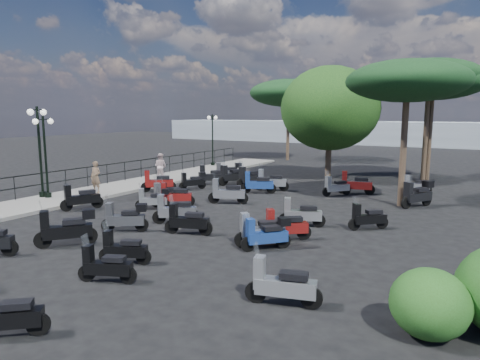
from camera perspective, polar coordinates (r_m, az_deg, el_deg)
The scene contains 45 objects.
ground at distance 18.69m, azimuth -5.76°, elevation -3.79°, with size 120.00×120.00×0.00m, color black.
sidewalk at distance 25.08m, azimuth -13.74°, elevation -0.58°, with size 3.00×30.00×0.15m, color slate.
railing at distance 25.74m, azimuth -16.20°, elevation 1.41°, with size 0.04×26.04×1.10m.
lamp_post_0 at distance 22.17m, azimuth -25.17°, elevation 4.14°, with size 0.64×1.19×4.26m.
lamp_post_1 at distance 21.94m, azimuth -24.54°, elevation 3.47°, with size 0.37×1.12×3.81m.
lamp_post_2 at distance 32.72m, azimuth -3.69°, elevation 5.82°, with size 0.31×1.14×3.86m.
woman at distance 22.51m, azimuth -18.68°, elevation 0.38°, with size 0.58×0.38×1.58m, color brown.
pedestrian_far at distance 26.10m, azimuth -10.56°, elevation 1.80°, with size 0.77×0.60×1.58m, color #C7AAAE.
scooter_1 at distance 19.47m, azimuth -20.47°, elevation -2.31°, with size 0.96×1.66×1.43m.
scooter_2 at distance 19.16m, azimuth -8.69°, elevation -2.11°, with size 1.52×0.98×1.35m.
scooter_3 at distance 23.24m, azimuth -6.33°, elevation -0.16°, with size 0.99×1.33×1.21m.
scooter_4 at distance 22.83m, azimuth -10.93°, elevation -0.30°, with size 1.46×1.29×1.46m.
scooter_5 at distance 26.10m, azimuth -1.61°, elevation 1.07°, with size 1.41×1.40×1.44m.
scooter_7 at distance 15.42m, azimuth -15.05°, elevation -4.90°, with size 1.45×1.02×1.30m.
scooter_8 at distance 18.69m, azimuth -11.52°, elevation -2.54°, with size 1.27×0.99×1.18m.
scooter_9 at distance 19.34m, azimuth -9.58°, elevation -2.02°, with size 0.96×1.55×1.35m.
scooter_10 at distance 24.62m, azimuth -3.64°, elevation 0.60°, with size 1.73×0.98×1.47m.
scooter_11 at distance 24.02m, azimuth 1.33°, elevation 0.33°, with size 0.94×1.78×1.50m.
scooter_12 at distance 9.22m, azimuth -28.99°, elevation -15.66°, with size 1.20×1.07×1.21m.
scooter_13 at distance 14.33m, azimuth -22.12°, elevation -6.02°, with size 1.31×1.56×1.48m.
scooter_14 at distance 16.16m, azimuth -8.66°, elevation -4.07°, with size 1.53×1.12×1.42m.
scooter_15 at distance 19.45m, azimuth -1.71°, elevation -1.72°, with size 1.72×0.97×1.47m.
scooter_16 at distance 21.97m, azimuth 2.38°, elevation -0.51°, with size 1.68×1.00×1.45m.
scooter_17 at distance 22.77m, azimuth 4.14°, elevation -0.19°, with size 1.77×0.84×1.46m.
scooter_18 at distance 12.24m, azimuth -15.28°, elevation -8.90°, with size 1.40×0.75×1.18m.
scooter_19 at distance 14.67m, azimuth -7.05°, elevation -5.46°, with size 1.63×0.78×1.34m.
scooter_20 at distance 13.95m, azimuth 5.98°, elevation -6.18°, with size 1.37×1.16×1.35m.
scooter_21 at distance 15.71m, azimuth 8.12°, elevation -4.51°, with size 1.60×0.86×1.35m.
scooter_22 at distance 21.89m, azimuth 12.68°, elevation -0.91°, with size 1.10×1.31×1.28m.
scooter_23 at distance 22.55m, azimuth 15.11°, elevation -0.53°, with size 1.85×0.74×1.49m.
scooter_24 at distance 9.42m, azimuth 5.55°, elevation -13.74°, with size 1.65×0.70×1.34m.
scooter_25 at distance 13.29m, azimuth 2.72°, elevation -6.86°, with size 1.35×1.24×1.38m.
scooter_26 at distance 12.98m, azimuth 3.57°, elevation -7.25°, with size 1.19×1.29×1.27m.
scooter_27 at distance 15.83m, azimuth 16.65°, elevation -4.87°, with size 1.18×1.12×1.22m.
scooter_28 at distance 20.27m, azimuth 22.57°, elevation -1.83°, with size 1.13×1.68×1.48m.
scooter_29 at distance 23.77m, azimuth 22.39°, elevation -0.68°, with size 1.47×0.66×1.20m.
scooter_30 at distance 11.06m, azimuth -17.50°, elevation -10.93°, with size 1.40×0.75×1.18m.
scooter_32 at distance 24.65m, azimuth -1.09°, elevation 0.56°, with size 0.94×1.78×1.50m.
broadleaf_tree at distance 27.09m, azimuth 11.89°, elevation 9.32°, with size 6.06×6.06×6.97m.
pine_0 at distance 28.45m, azimuth 24.36°, elevation 11.76°, with size 6.07×6.07×6.98m.
pine_1 at distance 28.10m, azimuth 23.94°, elevation 12.44°, with size 5.93×5.93×7.26m.
pine_2 at distance 37.95m, azimuth 6.49°, elevation 11.43°, with size 6.78×6.78×7.02m.
pine_3 at distance 20.02m, azimuth 21.42°, elevation 12.12°, with size 5.19×5.19×6.36m.
shrub_far at distance 8.82m, azimuth 23.97°, elevation -14.83°, with size 1.44×1.44×1.29m, color #214A17.
distant_hills at distance 60.72m, azimuth 20.27°, elevation 5.88°, with size 70.00×8.00×3.00m, color gray.
Camera 1 is at (10.81, -14.70, 4.07)m, focal length 32.00 mm.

